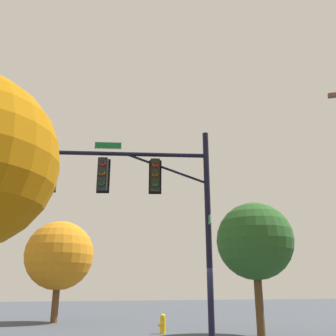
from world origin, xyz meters
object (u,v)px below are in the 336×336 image
object	(u,v)px
signal_pole_assembly	(136,191)
fire_hydrant	(163,324)
tree_mid	(255,241)
tree_far	(59,255)

from	to	relation	value
signal_pole_assembly	fire_hydrant	bearing A→B (deg)	-118.58
fire_hydrant	tree_mid	world-z (taller)	tree_mid
tree_mid	tree_far	bearing A→B (deg)	-52.45
tree_far	signal_pole_assembly	bearing A→B (deg)	95.69
tree_mid	tree_far	world-z (taller)	tree_far
fire_hydrant	tree_mid	size ratio (longest dim) A/B	0.15
tree_mid	tree_far	xyz separation A→B (m)	(7.65, -9.96, -0.05)
tree_mid	tree_far	distance (m)	12.56
fire_hydrant	tree_mid	xyz separation A→B (m)	(-3.60, 2.25, 3.53)
signal_pole_assembly	fire_hydrant	distance (m)	7.41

